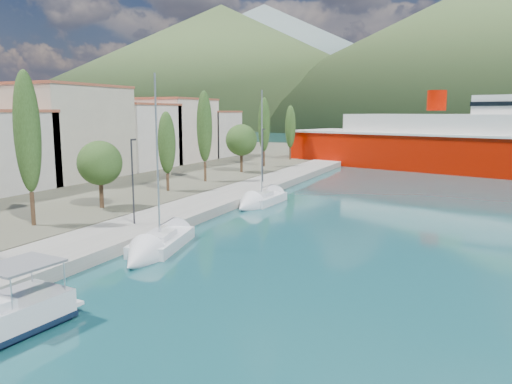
% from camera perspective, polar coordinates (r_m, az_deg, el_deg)
% --- Properties ---
extents(ground, '(1400.00, 1400.00, 0.00)m').
position_cam_1_polar(ground, '(136.69, 17.97, 4.99)').
color(ground, '#184F54').
extents(quay, '(5.00, 88.00, 0.80)m').
position_cam_1_polar(quay, '(47.90, -4.20, -0.91)').
color(quay, gray).
rests_on(quay, ground).
extents(land_strip, '(70.00, 148.00, 0.70)m').
position_cam_1_polar(land_strip, '(79.60, -25.65, 2.17)').
color(land_strip, '#565644').
rests_on(land_strip, ground).
extents(town_buildings, '(9.20, 69.20, 11.30)m').
position_cam_1_polar(town_buildings, '(69.29, -17.14, 6.10)').
color(town_buildings, beige).
rests_on(town_buildings, land_strip).
extents(tree_row, '(4.23, 66.04, 10.92)m').
position_cam_1_polar(tree_row, '(56.01, -7.28, 6.11)').
color(tree_row, '#47301E').
rests_on(tree_row, land_strip).
extents(lamp_posts, '(0.15, 45.01, 6.06)m').
position_cam_1_polar(lamp_posts, '(37.26, -12.81, 1.75)').
color(lamp_posts, '#2D2D33').
rests_on(lamp_posts, quay).
extents(sailboat_near, '(4.32, 8.73, 12.05)m').
position_cam_1_polar(sailboat_near, '(31.31, -12.01, -6.62)').
color(sailboat_near, silver).
rests_on(sailboat_near, ground).
extents(sailboat_mid, '(2.92, 8.11, 11.75)m').
position_cam_1_polar(sailboat_mid, '(46.48, -0.17, -1.28)').
color(sailboat_mid, silver).
rests_on(sailboat_mid, ground).
extents(ferry, '(65.07, 32.17, 12.70)m').
position_cam_1_polar(ferry, '(79.77, 25.80, 4.71)').
color(ferry, '#B31000').
rests_on(ferry, ground).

